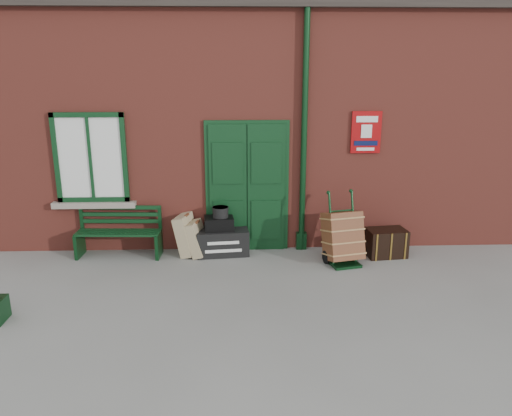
{
  "coord_description": "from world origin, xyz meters",
  "views": [
    {
      "loc": [
        -0.47,
        -6.82,
        3.13
      ],
      "look_at": [
        -0.18,
        0.6,
        1.0
      ],
      "focal_mm": 35.0,
      "sensor_mm": 36.0,
      "label": 1
    }
  ],
  "objects_px": {
    "houdini_trunk": "(222,242)",
    "porter_trolley": "(343,237)",
    "bench": "(119,230)",
    "dark_trunk": "(386,243)"
  },
  "relations": [
    {
      "from": "bench",
      "to": "houdini_trunk",
      "type": "bearing_deg",
      "value": 2.11
    },
    {
      "from": "porter_trolley",
      "to": "dark_trunk",
      "type": "relative_size",
      "value": 1.79
    },
    {
      "from": "houdini_trunk",
      "to": "dark_trunk",
      "type": "distance_m",
      "value": 2.79
    },
    {
      "from": "houdini_trunk",
      "to": "dark_trunk",
      "type": "relative_size",
      "value": 1.36
    },
    {
      "from": "houdini_trunk",
      "to": "porter_trolley",
      "type": "bearing_deg",
      "value": -19.7
    },
    {
      "from": "bench",
      "to": "dark_trunk",
      "type": "distance_m",
      "value": 4.53
    },
    {
      "from": "dark_trunk",
      "to": "houdini_trunk",
      "type": "bearing_deg",
      "value": 169.31
    },
    {
      "from": "bench",
      "to": "porter_trolley",
      "type": "height_order",
      "value": "porter_trolley"
    },
    {
      "from": "bench",
      "to": "porter_trolley",
      "type": "relative_size",
      "value": 1.22
    },
    {
      "from": "porter_trolley",
      "to": "dark_trunk",
      "type": "xyz_separation_m",
      "value": [
        0.81,
        0.29,
        -0.22
      ]
    }
  ]
}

